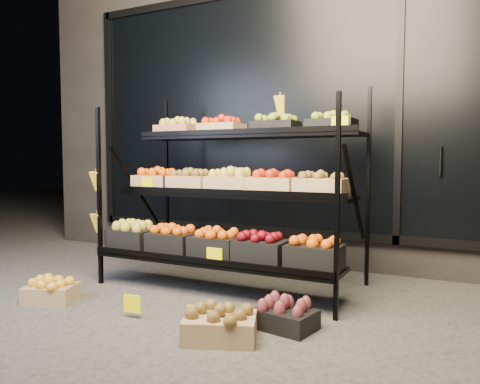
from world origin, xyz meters
The scene contains 8 objects.
ground centered at (0.00, 0.00, 0.00)m, with size 24.00×24.00×0.00m, color #514F4C.
building centered at (0.00, 2.59, 1.75)m, with size 6.00×2.08×3.50m.
display_rack centered at (-0.01, 0.60, 0.79)m, with size 2.18×1.02×1.71m.
tag_floor_a centered at (-0.20, -0.40, 0.06)m, with size 0.13×0.01×0.12m, color #FFF300.
tag_floor_b centered at (0.31, -0.40, 0.06)m, with size 0.13×0.01×0.12m, color #FFF300.
floor_crate_left centered at (-1.00, -0.37, 0.09)m, with size 0.42×0.37×0.19m.
floor_crate_midright centered at (0.51, -0.46, 0.10)m, with size 0.50×0.44×0.21m.
floor_crate_right centered at (0.78, -0.12, 0.09)m, with size 0.41×0.33×0.19m.
Camera 1 is at (1.83, -2.81, 1.06)m, focal length 35.00 mm.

